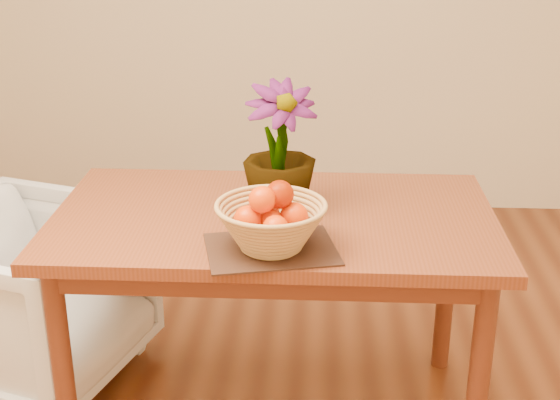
{
  "coord_description": "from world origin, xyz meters",
  "views": [
    {
      "loc": [
        0.14,
        -1.97,
        1.7
      ],
      "look_at": [
        0.03,
        0.04,
        0.9
      ],
      "focal_mm": 50.0,
      "sensor_mm": 36.0,
      "label": 1
    }
  ],
  "objects_px": {
    "table": "(274,239)",
    "wicker_basket": "(271,228)",
    "potted_plant": "(280,148)",
    "armchair": "(29,290)"
  },
  "relations": [
    {
      "from": "potted_plant",
      "to": "armchair",
      "type": "bearing_deg",
      "value": 154.19
    },
    {
      "from": "wicker_basket",
      "to": "armchair",
      "type": "height_order",
      "value": "wicker_basket"
    },
    {
      "from": "table",
      "to": "armchair",
      "type": "relative_size",
      "value": 1.93
    },
    {
      "from": "wicker_basket",
      "to": "potted_plant",
      "type": "xyz_separation_m",
      "value": [
        0.01,
        0.3,
        0.14
      ]
    },
    {
      "from": "wicker_basket",
      "to": "table",
      "type": "bearing_deg",
      "value": 91.77
    },
    {
      "from": "table",
      "to": "wicker_basket",
      "type": "relative_size",
      "value": 4.41
    },
    {
      "from": "potted_plant",
      "to": "table",
      "type": "bearing_deg",
      "value": -131.32
    },
    {
      "from": "potted_plant",
      "to": "armchair",
      "type": "xyz_separation_m",
      "value": [
        -0.91,
        0.13,
        -0.59
      ]
    },
    {
      "from": "table",
      "to": "potted_plant",
      "type": "bearing_deg",
      "value": 66.37
    },
    {
      "from": "potted_plant",
      "to": "wicker_basket",
      "type": "bearing_deg",
      "value": -109.15
    }
  ]
}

